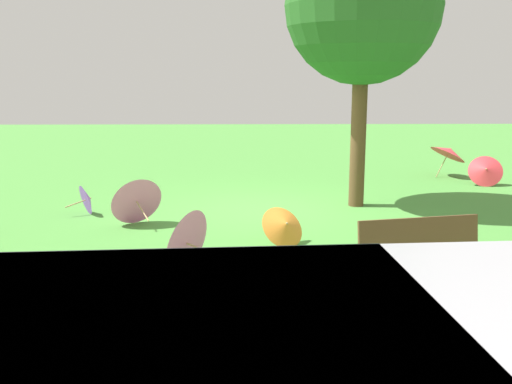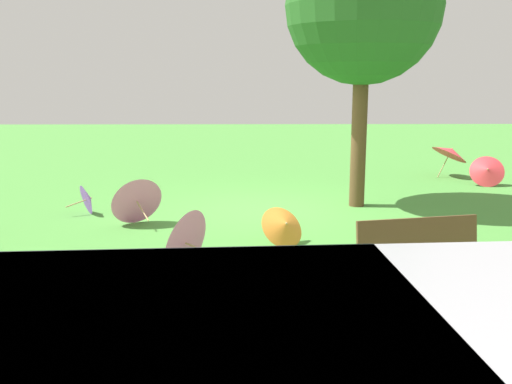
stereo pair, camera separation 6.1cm
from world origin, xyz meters
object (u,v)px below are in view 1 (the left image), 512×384
object	(u,v)px
parasol_orange_0	(285,225)
parasol_purple_1	(88,199)
park_bench	(413,249)
shade_tree	(363,7)
parasol_pink_0	(135,198)
parasol_red_0	(449,152)
parasol_pink_1	(183,242)
parasol_red_1	(486,170)

from	to	relation	value
parasol_orange_0	parasol_purple_1	distance (m)	4.21
park_bench	shade_tree	bearing A→B (deg)	-91.77
park_bench	parasol_pink_0	bearing A→B (deg)	-36.87
parasol_red_0	parasol_pink_1	size ratio (longest dim) A/B	1.17
parasol_pink_0	park_bench	bearing A→B (deg)	143.13
parasol_red_0	parasol_pink_0	distance (m)	8.69
park_bench	parasol_pink_1	bearing A→B (deg)	-7.10
shade_tree	parasol_pink_0	xyz separation A→B (m)	(4.24, 1.40, -3.43)
shade_tree	parasol_purple_1	bearing A→B (deg)	6.99
parasol_pink_1	parasol_red_0	bearing A→B (deg)	-129.62
park_bench	parasol_pink_0	size ratio (longest dim) A/B	1.53
parasol_orange_0	parasol_red_1	world-z (taller)	parasol_red_1
parasol_purple_1	park_bench	bearing A→B (deg)	143.35
parasol_pink_1	parasol_purple_1	distance (m)	4.09
parasol_red_0	parasol_pink_0	bearing A→B (deg)	32.93
parasol_pink_0	parasol_purple_1	world-z (taller)	parasol_pink_0
shade_tree	parasol_pink_0	distance (m)	5.63
park_bench	parasol_orange_0	xyz separation A→B (m)	(1.52, -1.69, -0.14)
parasol_red_1	parasol_purple_1	distance (m)	9.22
park_bench	parasol_red_0	size ratio (longest dim) A/B	1.45
parasol_pink_0	parasol_red_1	bearing A→B (deg)	-155.91
parasol_orange_0	parasol_red_0	xyz separation A→B (m)	(-4.71, -6.11, 0.34)
parasol_pink_1	parasol_orange_0	bearing A→B (deg)	-137.45
park_bench	parasol_red_1	xyz separation A→B (m)	(-3.66, -6.55, -0.09)
parasol_red_0	parasol_orange_0	bearing A→B (deg)	52.36
parasol_red_0	parasol_pink_1	xyz separation A→B (m)	(6.15, 7.43, -0.20)
parasol_red_0	parasol_red_1	bearing A→B (deg)	110.53
parasol_orange_0	parasol_purple_1	world-z (taller)	parasol_orange_0
parasol_red_1	parasol_pink_0	bearing A→B (deg)	24.09
shade_tree	parasol_pink_1	world-z (taller)	shade_tree
park_bench	parasol_purple_1	world-z (taller)	park_bench
parasol_pink_0	parasol_red_1	distance (m)	8.50
parasol_orange_0	parasol_red_0	distance (m)	7.72
shade_tree	parasol_pink_1	bearing A→B (deg)	52.96
parasol_orange_0	parasol_red_1	xyz separation A→B (m)	(-5.18, -4.85, 0.05)
parasol_orange_0	shade_tree	bearing A→B (deg)	-120.77
parasol_pink_0	parasol_pink_1	world-z (taller)	parasol_pink_0
park_bench	parasol_pink_0	xyz separation A→B (m)	(4.10, -3.08, 0.00)
shade_tree	parasol_pink_1	distance (m)	6.19
park_bench	parasol_red_1	world-z (taller)	park_bench
parasol_pink_1	parasol_purple_1	world-z (taller)	parasol_pink_1
park_bench	parasol_red_0	distance (m)	8.43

